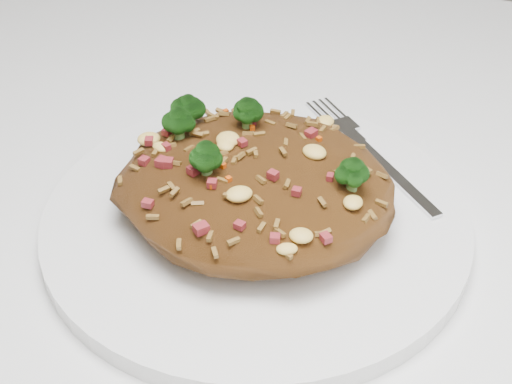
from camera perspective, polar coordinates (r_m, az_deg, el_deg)
dining_table at (r=0.59m, az=-5.69°, el=-5.40°), size 1.20×0.80×0.75m
plate at (r=0.48m, az=-0.00°, el=-2.09°), size 0.28×0.28×0.01m
fried_rice at (r=0.45m, az=-0.06°, el=1.40°), size 0.18×0.16×0.06m
fork at (r=0.52m, az=9.58°, el=2.70°), size 0.12×0.13×0.00m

